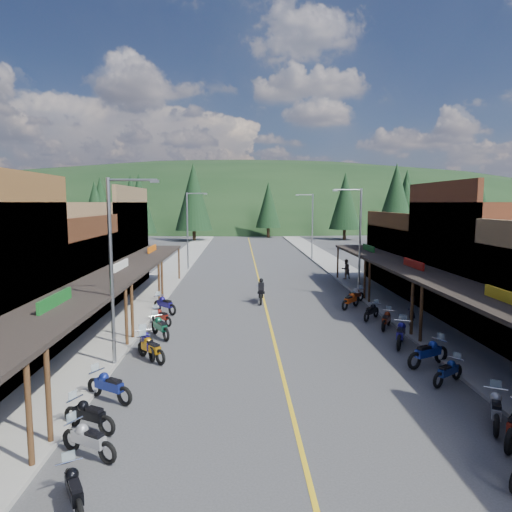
{
  "coord_description": "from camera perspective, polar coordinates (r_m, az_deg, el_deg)",
  "views": [
    {
      "loc": [
        -1.72,
        -25.04,
        6.99
      ],
      "look_at": [
        -0.51,
        8.8,
        3.0
      ],
      "focal_mm": 32.0,
      "sensor_mm": 36.0,
      "label": 1
    }
  ],
  "objects": [
    {
      "name": "sidewalk_east",
      "position": [
        46.74,
        10.86,
        -1.91
      ],
      "size": [
        3.4,
        94.0,
        0.15
      ],
      "primitive_type": "cube",
      "color": "gray",
      "rests_on": "ground"
    },
    {
      "name": "bike_east_3",
      "position": [
        16.81,
        27.78,
        -16.4
      ],
      "size": [
        1.6,
        2.21,
        1.21
      ],
      "primitive_type": null,
      "rotation": [
        0.0,
        0.0,
        -0.48
      ],
      "color": "gray",
      "rests_on": "ground"
    },
    {
      "name": "bike_east_8",
      "position": [
        28.33,
        14.24,
        -6.62
      ],
      "size": [
        1.73,
        1.89,
        1.1
      ],
      "primitive_type": null,
      "rotation": [
        0.0,
        0.0,
        -0.69
      ],
      "color": "black",
      "rests_on": "ground"
    },
    {
      "name": "bike_west_8",
      "position": [
        26.91,
        -11.74,
        -7.31
      ],
      "size": [
        1.72,
        1.77,
        1.06
      ],
      "primitive_type": null,
      "rotation": [
        0.0,
        0.0,
        0.75
      ],
      "color": "maroon",
      "rests_on": "ground"
    },
    {
      "name": "bike_west_6",
      "position": [
        21.64,
        -13.47,
        -10.5
      ],
      "size": [
        1.67,
        2.38,
        1.3
      ],
      "primitive_type": null,
      "rotation": [
        0.0,
        0.0,
        0.45
      ],
      "color": "navy",
      "rests_on": "ground"
    },
    {
      "name": "pine_1",
      "position": [
        97.61,
        -15.35,
        6.63
      ],
      "size": [
        5.88,
        5.88,
        12.5
      ],
      "color": "black",
      "rests_on": "ground"
    },
    {
      "name": "bike_east_7",
      "position": [
        26.55,
        15.98,
        -7.56
      ],
      "size": [
        1.53,
        2.03,
        1.12
      ],
      "primitive_type": null,
      "rotation": [
        0.0,
        0.0,
        -0.51
      ],
      "color": "maroon",
      "rests_on": "ground"
    },
    {
      "name": "bike_west_2",
      "position": [
        14.22,
        -20.21,
        -20.59
      ],
      "size": [
        2.02,
        1.55,
        1.12
      ],
      "primitive_type": null,
      "rotation": [
        0.0,
        0.0,
        1.05
      ],
      "color": "#9A9BA0",
      "rests_on": "ground"
    },
    {
      "name": "centerline",
      "position": [
        45.61,
        0.13,
        -2.09
      ],
      "size": [
        0.15,
        90.0,
        0.01
      ],
      "primitive_type": "cube",
      "color": "gold",
      "rests_on": "ground"
    },
    {
      "name": "pine_7",
      "position": [
        105.47,
        -18.86,
        6.49
      ],
      "size": [
        5.88,
        5.88,
        12.5
      ],
      "color": "black",
      "rests_on": "ground"
    },
    {
      "name": "streetlight_1",
      "position": [
        47.39,
        -8.4,
        3.59
      ],
      "size": [
        2.16,
        0.18,
        8.0
      ],
      "color": "gray",
      "rests_on": "ground"
    },
    {
      "name": "streetlight_2",
      "position": [
        34.25,
        12.63,
        2.32
      ],
      "size": [
        2.16,
        0.18,
        8.0
      ],
      "color": "gray",
      "rests_on": "ground"
    },
    {
      "name": "pine_3",
      "position": [
        91.22,
        1.55,
        6.4
      ],
      "size": [
        5.04,
        5.04,
        11.0
      ],
      "color": "black",
      "rests_on": "ground"
    },
    {
      "name": "bike_east_10",
      "position": [
        32.75,
        12.28,
        -4.75
      ],
      "size": [
        1.92,
        1.79,
        1.13
      ],
      "primitive_type": null,
      "rotation": [
        0.0,
        0.0,
        -0.86
      ],
      "color": "#64200D",
      "rests_on": "ground"
    },
    {
      "name": "pine_9",
      "position": [
        74.61,
        18.21,
        5.92
      ],
      "size": [
        4.93,
        4.93,
        10.8
      ],
      "color": "black",
      "rests_on": "ground"
    },
    {
      "name": "bike_west_3",
      "position": [
        15.61,
        -20.16,
        -18.0
      ],
      "size": [
        2.06,
        1.51,
        1.13
      ],
      "primitive_type": null,
      "rotation": [
        0.0,
        0.0,
        1.08
      ],
      "color": "black",
      "rests_on": "ground"
    },
    {
      "name": "bike_east_5",
      "position": [
        21.2,
        20.73,
        -11.1
      ],
      "size": [
        2.4,
        1.73,
        1.32
      ],
      "primitive_type": null,
      "rotation": [
        0.0,
        0.0,
        -1.1
      ],
      "color": "navy",
      "rests_on": "ground"
    },
    {
      "name": "bike_east_4",
      "position": [
        19.59,
        22.89,
        -13.02
      ],
      "size": [
        1.92,
        1.63,
        1.09
      ],
      "primitive_type": null,
      "rotation": [
        0.0,
        0.0,
        -0.95
      ],
      "color": "navy",
      "rests_on": "ground"
    },
    {
      "name": "shop_east_2",
      "position": [
        31.1,
        27.87,
        -0.47
      ],
      "size": [
        10.9,
        9.0,
        8.2
      ],
      "color": "#562B19",
      "rests_on": "ground"
    },
    {
      "name": "pedestrian_east_b",
      "position": [
        41.71,
        11.15,
        -1.6
      ],
      "size": [
        0.99,
        0.78,
        1.79
      ],
      "primitive_type": "imported",
      "rotation": [
        0.0,
        0.0,
        3.52
      ],
      "color": "brown",
      "rests_on": "sidewalk_east"
    },
    {
      "name": "bike_west_5",
      "position": [
        21.08,
        -12.99,
        -11.07
      ],
      "size": [
        1.95,
        2.07,
        1.22
      ],
      "primitive_type": null,
      "rotation": [
        0.0,
        0.0,
        0.72
      ],
      "color": "#A96D0C",
      "rests_on": "ground"
    },
    {
      "name": "streetlight_3",
      "position": [
        55.77,
        6.91,
        4.07
      ],
      "size": [
        2.16,
        0.18,
        8.0
      ],
      "color": "gray",
      "rests_on": "ground"
    },
    {
      "name": "rider_on_bike",
      "position": [
        31.97,
        0.63,
        -4.6
      ],
      "size": [
        0.92,
        2.38,
        1.78
      ],
      "rotation": [
        0.0,
        0.0,
        -0.06
      ],
      "color": "black",
      "rests_on": "ground"
    },
    {
      "name": "pine_5",
      "position": [
        103.41,
        18.29,
        6.94
      ],
      "size": [
        6.72,
        6.72,
        14.0
      ],
      "color": "black",
      "rests_on": "ground"
    },
    {
      "name": "pine_8",
      "position": [
        68.13,
        -19.46,
        5.49
      ],
      "size": [
        4.48,
        4.48,
        10.0
      ],
      "color": "black",
      "rests_on": "ground"
    },
    {
      "name": "bike_west_9",
      "position": [
        29.52,
        -11.34,
        -5.84
      ],
      "size": [
        2.08,
        2.12,
        1.27
      ],
      "primitive_type": null,
      "rotation": [
        0.0,
        0.0,
        0.77
      ],
      "color": "navy",
      "rests_on": "ground"
    },
    {
      "name": "pine_4",
      "position": [
        87.29,
        11.08,
        6.76
      ],
      "size": [
        5.88,
        5.88,
        12.5
      ],
      "color": "black",
      "rests_on": "ground"
    },
    {
      "name": "shop_east_3",
      "position": [
        39.75,
        20.88,
        -0.16
      ],
      "size": [
        10.9,
        10.2,
        6.2
      ],
      "color": "#4C2D16",
      "rests_on": "ground"
    },
    {
      "name": "streetlight_0",
      "position": [
        19.9,
        -17.27,
        -0.88
      ],
      "size": [
        2.16,
        0.18,
        8.0
      ],
      "color": "gray",
      "rests_on": "ground"
    },
    {
      "name": "shop_west_2",
      "position": [
        29.65,
        -25.99,
        -2.61
      ],
      "size": [
        10.9,
        9.0,
        6.2
      ],
      "color": "#3F2111",
      "rests_on": "ground"
    },
    {
      "name": "ground",
      "position": [
        26.05,
        1.84,
        -8.85
      ],
      "size": [
        220.0,
        220.0,
        0.0
      ],
      "primitive_type": "plane",
      "color": "#38383A",
      "rests_on": "ground"
    },
    {
      "name": "bike_west_7",
      "position": [
        24.41,
        -11.89,
        -8.53
      ],
      "size": [
        1.76,
        2.26,
        1.26
      ],
      "primitive_type": null,
      "rotation": [
        0.0,
        0.0,
        0.54
      ],
      "color": "#0E472F",
      "rests_on": "ground"
    },
    {
      "name": "ridge_hill",
      "position": [
        160.2,
        -1.44,
        4.21
      ],
      "size": [
        310.0,
        140.0,
        60.0
      ],
      "primitive_type": "ellipsoid",
      "color": "black",
      "rests_on": "ground"
    },
    {
      "name": "pedestrian_east_a",
      "position": [
        27.02,
        18.86,
        -6.53
      ],
      "size": [
        0.49,
        0.66,
        1.63
      ],
      "primitive_type": "imported",
      "rotation": [
        0.0,
        0.0,
        -1.76
      ],
      "color": "#231F2F",
      "rests_on": "sidewalk_east"
    },
    {
      "name": "pine_2",
      "position": [
        83.45,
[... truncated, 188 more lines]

